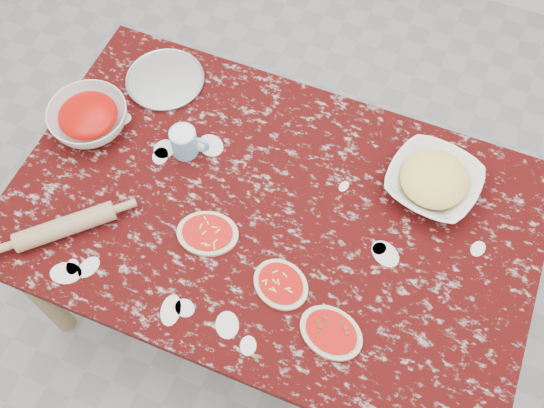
{
  "coord_description": "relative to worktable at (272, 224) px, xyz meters",
  "views": [
    {
      "loc": [
        0.33,
        -0.81,
        2.43
      ],
      "look_at": [
        0.0,
        0.0,
        0.8
      ],
      "focal_mm": 40.92,
      "sensor_mm": 36.0,
      "label": 1
    }
  ],
  "objects": [
    {
      "name": "ground",
      "position": [
        0.0,
        0.0,
        -0.67
      ],
      "size": [
        4.0,
        4.0,
        0.0
      ],
      "primitive_type": "plane",
      "color": "gray"
    },
    {
      "name": "pizza_mid",
      "position": [
        0.11,
        -0.21,
        0.09
      ],
      "size": [
        0.21,
        0.19,
        0.02
      ],
      "color": "beige",
      "rests_on": "worktable"
    },
    {
      "name": "pizza_tray",
      "position": [
        -0.53,
        0.33,
        0.09
      ],
      "size": [
        0.34,
        0.34,
        0.01
      ],
      "primitive_type": "cylinder",
      "rotation": [
        0.0,
        0.0,
        0.38
      ],
      "color": "#B2B2B7",
      "rests_on": "worktable"
    },
    {
      "name": "rolling_pin",
      "position": [
        -0.54,
        -0.29,
        0.11
      ],
      "size": [
        0.26,
        0.25,
        0.06
      ],
      "primitive_type": "cylinder",
      "rotation": [
        0.0,
        1.57,
        0.77
      ],
      "color": "tan",
      "rests_on": "worktable"
    },
    {
      "name": "pizza_left",
      "position": [
        -0.15,
        -0.14,
        0.09
      ],
      "size": [
        0.21,
        0.18,
        0.02
      ],
      "color": "beige",
      "rests_on": "worktable"
    },
    {
      "name": "flour_mug",
      "position": [
        -0.34,
        0.1,
        0.13
      ],
      "size": [
        0.13,
        0.08,
        0.1
      ],
      "color": "#73BADF",
      "rests_on": "worktable"
    },
    {
      "name": "pizza_right",
      "position": [
        0.29,
        -0.29,
        0.09
      ],
      "size": [
        0.21,
        0.18,
        0.02
      ],
      "color": "beige",
      "rests_on": "worktable"
    },
    {
      "name": "worktable",
      "position": [
        0.0,
        0.0,
        0.0
      ],
      "size": [
        1.6,
        1.0,
        0.75
      ],
      "color": "#310606",
      "rests_on": "ground"
    },
    {
      "name": "sauce_bowl",
      "position": [
        -0.67,
        0.07,
        0.12
      ],
      "size": [
        0.32,
        0.32,
        0.08
      ],
      "primitive_type": "imported",
      "rotation": [
        0.0,
        0.0,
        -0.28
      ],
      "color": "white",
      "rests_on": "worktable"
    },
    {
      "name": "cheese_bowl",
      "position": [
        0.43,
        0.26,
        0.12
      ],
      "size": [
        0.32,
        0.32,
        0.07
      ],
      "primitive_type": "imported",
      "rotation": [
        0.0,
        0.0,
        -0.18
      ],
      "color": "white",
      "rests_on": "worktable"
    }
  ]
}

